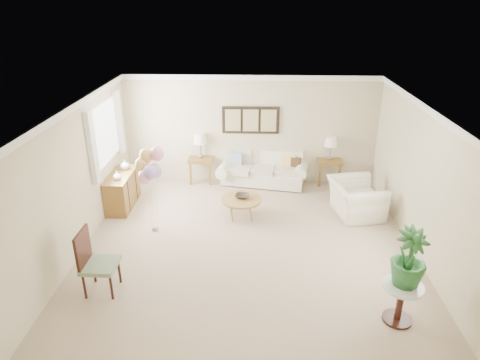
{
  "coord_description": "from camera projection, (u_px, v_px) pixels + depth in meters",
  "views": [
    {
      "loc": [
        0.1,
        -6.8,
        4.31
      ],
      "look_at": [
        -0.17,
        0.6,
        1.05
      ],
      "focal_mm": 32.0,
      "sensor_mm": 36.0,
      "label": 1
    }
  ],
  "objects": [
    {
      "name": "lamp_left",
      "position": [
        200.0,
        139.0,
        10.2
      ],
      "size": [
        0.33,
        0.33,
        0.59
      ],
      "color": "gray",
      "rests_on": "end_table_left"
    },
    {
      "name": "end_table_left",
      "position": [
        201.0,
        161.0,
        10.42
      ],
      "size": [
        0.59,
        0.54,
        0.64
      ],
      "color": "brown",
      "rests_on": "ground"
    },
    {
      "name": "vase_sage",
      "position": [
        125.0,
        165.0,
        9.37
      ],
      "size": [
        0.24,
        0.24,
        0.21
      ],
      "primitive_type": "imported",
      "rotation": [
        0.0,
        0.0,
        -0.25
      ],
      "color": "#B9BEB0",
      "rests_on": "credenza"
    },
    {
      "name": "ground_plane",
      "position": [
        248.0,
        245.0,
        7.96
      ],
      "size": [
        6.0,
        6.0,
        0.0
      ],
      "primitive_type": "plane",
      "color": "tan"
    },
    {
      "name": "room_shell",
      "position": [
        242.0,
        161.0,
        7.4
      ],
      "size": [
        6.04,
        6.04,
        2.6
      ],
      "color": "beige",
      "rests_on": "ground"
    },
    {
      "name": "lamp_right",
      "position": [
        331.0,
        142.0,
        10.11
      ],
      "size": [
        0.32,
        0.32,
        0.56
      ],
      "color": "gray",
      "rests_on": "end_table_right"
    },
    {
      "name": "side_table",
      "position": [
        402.0,
        294.0,
        5.95
      ],
      "size": [
        0.57,
        0.57,
        0.61
      ],
      "color": "silver",
      "rests_on": "ground"
    },
    {
      "name": "decor_bowl",
      "position": [
        242.0,
        196.0,
        8.81
      ],
      "size": [
        0.34,
        0.34,
        0.07
      ],
      "primitive_type": "imported",
      "rotation": [
        0.0,
        0.0,
        -0.23
      ],
      "color": "#30271E",
      "rests_on": "coffee_table"
    },
    {
      "name": "vase_white",
      "position": [
        117.0,
        176.0,
        8.85
      ],
      "size": [
        0.2,
        0.2,
        0.18
      ],
      "primitive_type": "imported",
      "rotation": [
        0.0,
        0.0,
        0.21
      ],
      "color": "white",
      "rests_on": "credenza"
    },
    {
      "name": "wall_art_triptych",
      "position": [
        251.0,
        120.0,
        10.05
      ],
      "size": [
        1.35,
        0.06,
        0.65
      ],
      "color": "black",
      "rests_on": "ground"
    },
    {
      "name": "balloon_cluster",
      "position": [
        149.0,
        166.0,
        7.9
      ],
      "size": [
        0.54,
        0.47,
        1.73
      ],
      "color": "gray",
      "rests_on": "ground"
    },
    {
      "name": "end_table_right",
      "position": [
        329.0,
        163.0,
        10.32
      ],
      "size": [
        0.57,
        0.52,
        0.63
      ],
      "color": "brown",
      "rests_on": "ground"
    },
    {
      "name": "coffee_table",
      "position": [
        241.0,
        200.0,
        8.8
      ],
      "size": [
        0.84,
        0.84,
        0.42
      ],
      "color": "#A37A3F",
      "rests_on": "ground"
    },
    {
      "name": "sofa",
      "position": [
        263.0,
        171.0,
        10.43
      ],
      "size": [
        2.28,
        1.14,
        0.79
      ],
      "color": "white",
      "rests_on": "ground"
    },
    {
      "name": "accent_chair",
      "position": [
        95.0,
        261.0,
        6.53
      ],
      "size": [
        0.52,
        0.52,
        1.06
      ],
      "color": "gray",
      "rests_on": "ground"
    },
    {
      "name": "potted_plant",
      "position": [
        409.0,
        258.0,
        5.74
      ],
      "size": [
        0.62,
        0.62,
        0.85
      ],
      "primitive_type": "imported",
      "rotation": [
        0.0,
        0.0,
        0.39
      ],
      "color": "#215322",
      "rests_on": "side_table"
    },
    {
      "name": "armchair",
      "position": [
        356.0,
        198.0,
        8.92
      ],
      "size": [
        1.16,
        1.27,
        0.72
      ],
      "primitive_type": "imported",
      "rotation": [
        0.0,
        0.0,
        1.75
      ],
      "color": "white",
      "rests_on": "ground"
    },
    {
      "name": "credenza",
      "position": [
        122.0,
        190.0,
        9.28
      ],
      "size": [
        0.46,
        1.2,
        0.74
      ],
      "color": "brown",
      "rests_on": "ground"
    }
  ]
}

